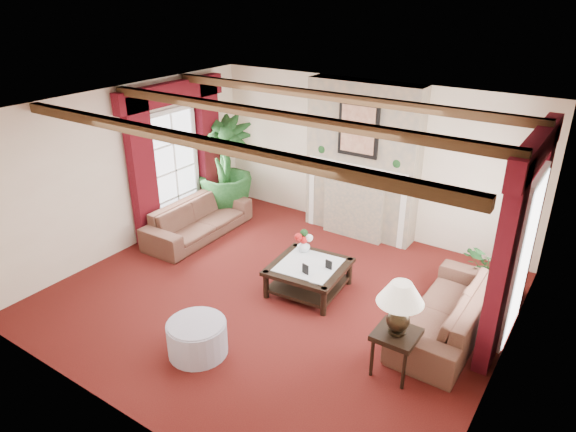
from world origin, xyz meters
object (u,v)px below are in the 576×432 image
Objects in this scene: sofa_left at (198,214)px; side_table at (395,352)px; potted_palm at (226,187)px; coffee_table at (309,278)px; sofa_right at (449,303)px; ottoman at (197,338)px.

sofa_left reaches higher than side_table.
potted_palm is 3.22m from coffee_table.
sofa_left is at bearing -93.28° from sofa_right.
sofa_right reaches higher than sofa_left.
sofa_right reaches higher than ottoman.
sofa_left is 4.55m from side_table.
sofa_left is 4.60m from sofa_right.
sofa_right is 3.19m from ottoman.
sofa_right is at bearing -94.95° from sofa_left.
sofa_right is 3.01× the size of ottoman.
side_table is (-0.26, -1.11, -0.14)m from sofa_right.
ottoman is at bearing -154.79° from side_table.
sofa_right is at bearing -15.52° from potted_palm.
ottoman is (-2.39, -2.11, -0.22)m from sofa_right.
sofa_left is 3.27m from ottoman.
coffee_table is at bearing -28.16° from potted_palm.
coffee_table is at bearing -101.52° from sofa_left.
side_table is at bearing -33.60° from coffee_table.
sofa_left is 3.76× the size of side_table.
potted_palm reaches higher than side_table.
ottoman is at bearing -106.59° from coffee_table.
side_table is (4.33, -1.41, -0.13)m from sofa_left.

